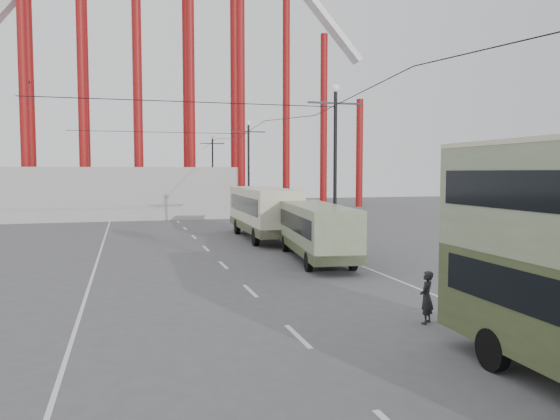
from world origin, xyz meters
name	(u,v)px	position (x,y,z in m)	size (l,w,h in m)	color
ground	(400,387)	(0.00, 0.00, 0.00)	(160.00, 160.00, 0.00)	#4E4E51
road_markings	(214,254)	(-0.86, 19.70, 0.01)	(12.52, 120.00, 0.01)	silver
lamp_post_mid	(335,170)	(5.60, 18.00, 4.68)	(3.20, 0.44, 9.32)	black
lamp_post_far	(249,171)	(5.60, 40.00, 4.68)	(3.20, 0.44, 9.32)	black
lamp_post_distant	(213,171)	(5.60, 62.00, 4.68)	(3.20, 0.44, 9.32)	black
roller_coaster	(149,15)	(-2.49, 56.89, 22.92)	(52.95, 5.00, 55.48)	maroon
fairground_shed	(121,192)	(-6.00, 47.00, 2.50)	(22.00, 10.00, 5.00)	#AEAEA8
single_decker_green	(315,229)	(3.87, 16.44, 1.62)	(3.52, 10.36, 2.87)	#717E5C
single_decker_cream	(263,210)	(3.47, 25.89, 1.94)	(3.09, 11.14, 3.44)	beige
pedestrian	(426,297)	(3.10, 4.17, 0.80)	(0.58, 0.38, 1.59)	black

